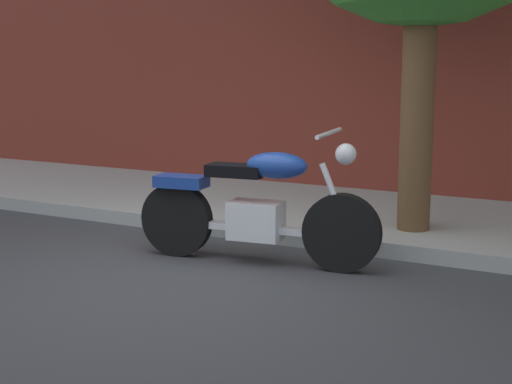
# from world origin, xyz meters

# --- Properties ---
(ground_plane) EXTENTS (60.00, 60.00, 0.00)m
(ground_plane) POSITION_xyz_m (0.00, 0.00, 0.00)
(ground_plane) COLOR #38383D
(sidewalk) EXTENTS (20.08, 2.48, 0.14)m
(sidewalk) POSITION_xyz_m (0.00, 2.46, 0.07)
(sidewalk) COLOR #9F9F9F
(sidewalk) RESTS_ON ground
(motorcycle) EXTENTS (2.11, 0.70, 1.14)m
(motorcycle) POSITION_xyz_m (0.27, 0.58, 0.47)
(motorcycle) COLOR black
(motorcycle) RESTS_ON ground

